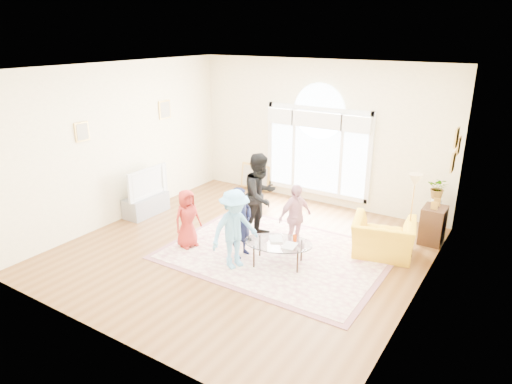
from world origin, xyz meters
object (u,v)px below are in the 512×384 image
Objects in this scene: tv_console at (146,205)px; coffee_table at (278,243)px; television at (144,182)px; armchair at (383,238)px; area_rug at (276,254)px.

coffee_table is at bearing -7.25° from tv_console.
television is 3.58m from coffee_table.
tv_console is 0.96× the size of armchair.
tv_console is 0.52m from television.
area_rug is 2.72× the size of coffee_table.
television is at bearing 177.80° from area_rug.
area_rug is at bearing 17.56° from armchair.
tv_console is at bearing 154.41° from coffee_table.
television reaches higher than coffee_table.
coffee_table is (0.22, -0.32, 0.39)m from area_rug.
tv_console reaches higher than area_rug.
coffee_table is 1.27× the size of armchair.
television is (0.01, 0.00, 0.52)m from tv_console.
area_rug is 3.30× the size of television.
coffee_table is at bearing 29.49° from armchair.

